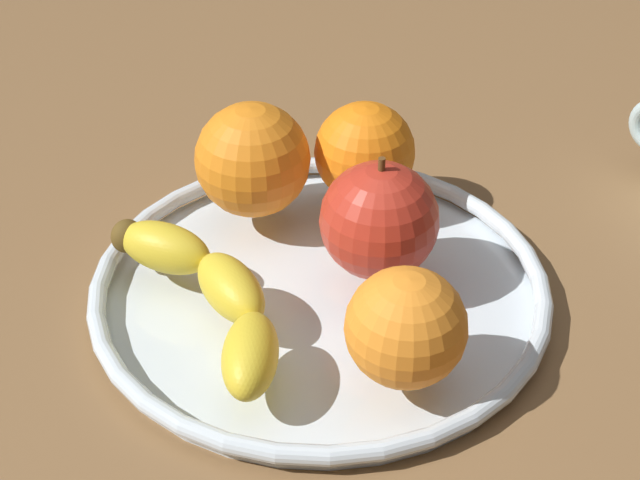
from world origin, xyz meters
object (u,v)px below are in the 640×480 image
apple (379,220)px  orange_back_right (365,152)px  fruit_bowl (320,288)px  orange_back_left (253,160)px  banana (209,291)px  orange_center (406,328)px

apple → orange_back_right: 8.56cm
apple → orange_back_right: bearing=-43.0°
fruit_bowl → orange_back_left: (8.70, -2.58, 4.87)cm
banana → orange_back_left: size_ratio=2.34×
banana → orange_center: 12.78cm
apple → fruit_bowl: bearing=57.7°
banana → orange_back_left: orange_back_left is taller
apple → orange_center: 9.66cm
fruit_bowl → orange_center: bearing=161.8°
orange_center → banana: bearing=18.3°
apple → orange_center: (-7.30, 6.32, -0.35)cm
orange_back_left → banana: bearing=122.2°
fruit_bowl → orange_back_right: (4.20, -9.08, 4.44)cm
orange_center → orange_back_right: bearing=-41.9°
apple → orange_back_left: (10.76, 0.67, 0.18)cm
apple → orange_back_right: (6.26, -5.84, -0.25)cm
orange_back_left → orange_back_right: bearing=-124.7°
banana → orange_center: size_ratio=2.69×
apple → banana: bearing=65.4°
fruit_bowl → banana: bearing=69.3°
fruit_bowl → banana: size_ratio=1.60×
apple → orange_center: size_ratio=1.22×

